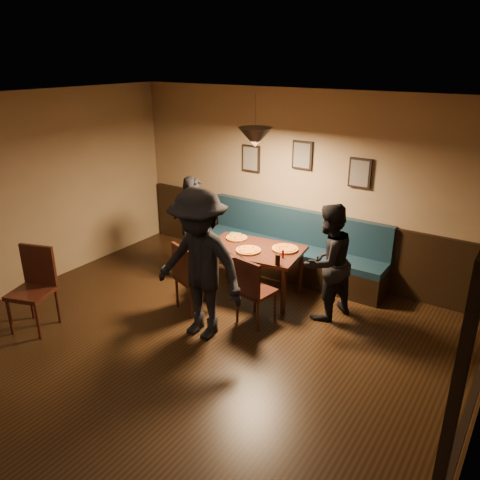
# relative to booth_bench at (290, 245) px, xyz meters

# --- Properties ---
(floor) EXTENTS (7.00, 7.00, 0.00)m
(floor) POSITION_rel_booth_bench_xyz_m (0.00, -3.20, -0.50)
(floor) COLOR black
(floor) RESTS_ON ground
(ceiling) EXTENTS (7.00, 7.00, 0.00)m
(ceiling) POSITION_rel_booth_bench_xyz_m (0.00, -3.20, 2.30)
(ceiling) COLOR silver
(ceiling) RESTS_ON ground
(wall_back) EXTENTS (6.00, 0.00, 6.00)m
(wall_back) POSITION_rel_booth_bench_xyz_m (0.00, 0.30, 0.90)
(wall_back) COLOR #8C704F
(wall_back) RESTS_ON ground
(wall_right) EXTENTS (0.00, 7.00, 7.00)m
(wall_right) POSITION_rel_booth_bench_xyz_m (3.00, -3.20, 0.90)
(wall_right) COLOR #8C704F
(wall_right) RESTS_ON ground
(wainscot) EXTENTS (5.88, 0.06, 1.00)m
(wainscot) POSITION_rel_booth_bench_xyz_m (0.00, 0.27, 0.00)
(wainscot) COLOR black
(wainscot) RESTS_ON ground
(booth_bench) EXTENTS (3.00, 0.60, 1.00)m
(booth_bench) POSITION_rel_booth_bench_xyz_m (0.00, 0.00, 0.00)
(booth_bench) COLOR #0F232D
(booth_bench) RESTS_ON ground
(picture_left) EXTENTS (0.32, 0.04, 0.42)m
(picture_left) POSITION_rel_booth_bench_xyz_m (-0.90, 0.27, 1.20)
(picture_left) COLOR black
(picture_left) RESTS_ON wall_back
(picture_center) EXTENTS (0.32, 0.04, 0.42)m
(picture_center) POSITION_rel_booth_bench_xyz_m (0.00, 0.27, 1.35)
(picture_center) COLOR black
(picture_center) RESTS_ON wall_back
(picture_right) EXTENTS (0.32, 0.04, 0.42)m
(picture_right) POSITION_rel_booth_bench_xyz_m (0.90, 0.27, 1.20)
(picture_right) COLOR black
(picture_right) RESTS_ON wall_back
(pendant_lamp) EXTENTS (0.44, 0.44, 0.25)m
(pendant_lamp) POSITION_rel_booth_bench_xyz_m (-0.13, -0.85, 1.75)
(pendant_lamp) COLOR black
(pendant_lamp) RESTS_ON ceiling
(dining_table) EXTENTS (1.44, 1.04, 0.71)m
(dining_table) POSITION_rel_booth_bench_xyz_m (-0.13, -0.85, -0.14)
(dining_table) COLOR black
(dining_table) RESTS_ON floor
(chair_near_left) EXTENTS (0.54, 0.54, 0.96)m
(chair_near_left) POSITION_rel_booth_bench_xyz_m (-0.56, -1.65, -0.02)
(chair_near_left) COLOR black
(chair_near_left) RESTS_ON floor
(chair_near_right) EXTENTS (0.46, 0.46, 0.91)m
(chair_near_right) POSITION_rel_booth_bench_xyz_m (0.31, -1.47, -0.04)
(chair_near_right) COLOR black
(chair_near_right) RESTS_ON floor
(diner_left) EXTENTS (0.52, 0.66, 1.59)m
(diner_left) POSITION_rel_booth_bench_xyz_m (-1.18, -0.84, 0.30)
(diner_left) COLOR black
(diner_left) RESTS_ON floor
(diner_right) EXTENTS (0.81, 0.91, 1.55)m
(diner_right) POSITION_rel_booth_bench_xyz_m (0.98, -0.84, 0.27)
(diner_right) COLOR black
(diner_right) RESTS_ON floor
(diner_front) EXTENTS (1.21, 0.70, 1.86)m
(diner_front) POSITION_rel_booth_bench_xyz_m (-0.10, -2.10, 0.43)
(diner_front) COLOR black
(diner_front) RESTS_ON floor
(pizza_a) EXTENTS (0.40, 0.40, 0.04)m
(pizza_a) POSITION_rel_booth_bench_xyz_m (-0.54, -0.68, 0.23)
(pizza_a) COLOR orange
(pizza_a) RESTS_ON dining_table
(pizza_b) EXTENTS (0.36, 0.36, 0.04)m
(pizza_b) POSITION_rel_booth_bench_xyz_m (-0.13, -0.99, 0.23)
(pizza_b) COLOR #C08624
(pizza_b) RESTS_ON dining_table
(pizza_c) EXTENTS (0.37, 0.37, 0.04)m
(pizza_c) POSITION_rel_booth_bench_xyz_m (0.26, -0.66, 0.23)
(pizza_c) COLOR gold
(pizza_c) RESTS_ON dining_table
(soda_glass) EXTENTS (0.09, 0.09, 0.14)m
(soda_glass) POSITION_rel_booth_bench_xyz_m (0.42, -1.15, 0.28)
(soda_glass) COLOR black
(soda_glass) RESTS_ON dining_table
(tabasco_bottle) EXTENTS (0.04, 0.04, 0.13)m
(tabasco_bottle) POSITION_rel_booth_bench_xyz_m (0.37, -0.91, 0.28)
(tabasco_bottle) COLOR #98050A
(tabasco_bottle) RESTS_ON dining_table
(napkin_a) EXTENTS (0.20, 0.20, 0.01)m
(napkin_a) POSITION_rel_booth_bench_xyz_m (-0.66, -0.55, 0.22)
(napkin_a) COLOR #227F2F
(napkin_a) RESTS_ON dining_table
(napkin_b) EXTENTS (0.18, 0.18, 0.01)m
(napkin_b) POSITION_rel_booth_bench_xyz_m (-0.73, -1.12, 0.21)
(napkin_b) COLOR #1F7631
(napkin_b) RESTS_ON dining_table
(cutlery_set) EXTENTS (0.16, 0.08, 0.00)m
(cutlery_set) POSITION_rel_booth_bench_xyz_m (-0.20, -1.19, 0.21)
(cutlery_set) COLOR silver
(cutlery_set) RESTS_ON dining_table
(cafe_chair_far) EXTENTS (0.59, 0.59, 1.05)m
(cafe_chair_far) POSITION_rel_booth_bench_xyz_m (-1.92, -3.16, 0.03)
(cafe_chair_far) COLOR black
(cafe_chair_far) RESTS_ON floor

